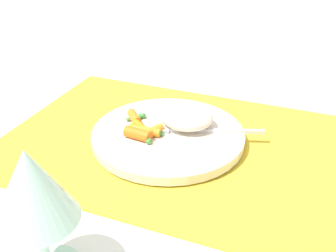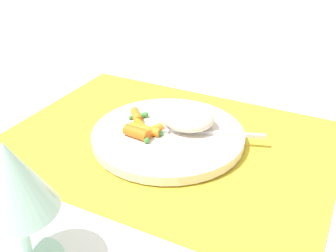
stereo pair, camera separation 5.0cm
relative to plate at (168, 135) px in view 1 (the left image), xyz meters
name	(u,v)px [view 1 (the left image)]	position (x,y,z in m)	size (l,w,h in m)	color
ground_plane	(168,143)	(0.00, 0.00, -0.01)	(2.40, 2.40, 0.00)	white
placemat	(168,141)	(0.00, 0.00, -0.01)	(0.51, 0.38, 0.01)	gold
plate	(168,135)	(0.00, 0.00, 0.00)	(0.24, 0.24, 0.01)	silver
rice_mound	(186,117)	(-0.02, -0.03, 0.02)	(0.09, 0.08, 0.03)	beige
carrot_portion	(142,129)	(0.04, 0.02, 0.01)	(0.08, 0.08, 0.02)	orange
pea_scatter	(145,125)	(0.04, 0.00, 0.01)	(0.08, 0.08, 0.01)	#3E8D44
fork	(189,130)	(-0.03, -0.01, 0.01)	(0.19, 0.07, 0.01)	silver
wine_glass	(32,190)	(0.02, 0.28, 0.09)	(0.08, 0.08, 0.15)	#B2E0CC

